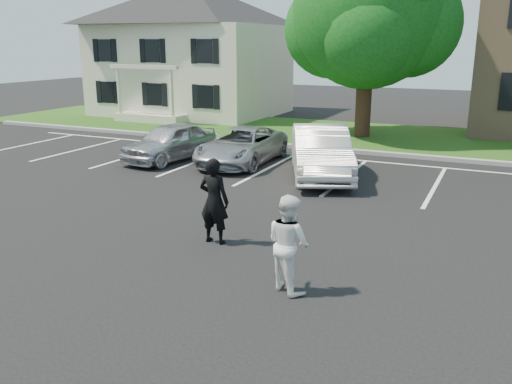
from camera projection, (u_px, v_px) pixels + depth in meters
ground_plane at (235, 266)px, 10.63m from camera, size 90.00×90.00×0.00m
curb at (374, 153)px, 21.11m from camera, size 40.00×0.30×0.15m
grass_strip at (394, 138)px, 24.62m from camera, size 44.00×8.00×0.08m
stall_lines at (395, 175)px, 17.90m from camera, size 34.00×5.36×0.01m
house at (192, 49)px, 32.34m from camera, size 10.30×9.22×7.60m
tree at (371, 16)px, 23.51m from camera, size 7.80×7.20×8.80m
man_black_suit at (214, 201)px, 11.63m from camera, size 0.70×0.46×1.89m
man_white_shirt at (288, 243)px, 9.39m from camera, size 1.06×0.99×1.74m
car_silver_west at (170, 142)px, 19.99m from camera, size 2.22×4.27×1.39m
car_silver_minivan at (242, 146)px, 19.48m from camera, size 2.30×4.70×1.28m
car_white_sedan at (321, 152)px, 17.47m from camera, size 3.53×5.22×1.63m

